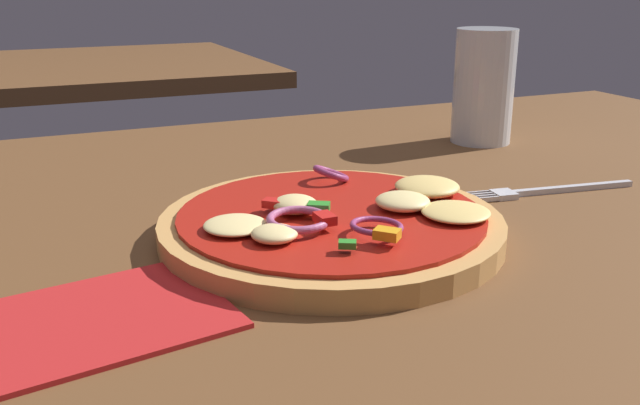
{
  "coord_description": "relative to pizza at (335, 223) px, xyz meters",
  "views": [
    {
      "loc": [
        -0.15,
        -0.44,
        0.21
      ],
      "look_at": [
        0.05,
        0.01,
        0.05
      ],
      "focal_mm": 39.72,
      "sensor_mm": 36.0,
      "label": 1
    }
  ],
  "objects": [
    {
      "name": "beer_glass",
      "position": [
        0.27,
        0.2,
        0.04
      ],
      "size": [
        0.07,
        0.07,
        0.12
      ],
      "color": "silver",
      "rests_on": "dining_table"
    },
    {
      "name": "napkin",
      "position": [
        -0.18,
        -0.07,
        -0.01
      ],
      "size": [
        0.17,
        0.13,
        0.0
      ],
      "color": "#B21E1E",
      "rests_on": "dining_table"
    },
    {
      "name": "dining_table",
      "position": [
        -0.05,
        0.01,
        -0.03
      ],
      "size": [
        1.38,
        0.82,
        0.03
      ],
      "color": "brown",
      "rests_on": "ground"
    },
    {
      "name": "pizza",
      "position": [
        0.0,
        0.0,
        0.0
      ],
      "size": [
        0.24,
        0.24,
        0.03
      ],
      "color": "tan",
      "rests_on": "dining_table"
    },
    {
      "name": "fork",
      "position": [
        0.2,
        0.02,
        -0.01
      ],
      "size": [
        0.17,
        0.03,
        0.01
      ],
      "color": "silver",
      "rests_on": "dining_table"
    },
    {
      "name": "background_table",
      "position": [
        -0.02,
        1.12,
        -0.03
      ],
      "size": [
        0.63,
        0.61,
        0.03
      ],
      "color": "brown",
      "rests_on": "ground"
    }
  ]
}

